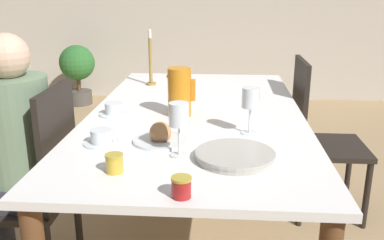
# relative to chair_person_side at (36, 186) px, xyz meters

# --- Properties ---
(dining_table) EXTENTS (1.03, 1.88, 0.76)m
(dining_table) POSITION_rel_chair_person_side_xyz_m (0.70, 0.32, 0.17)
(dining_table) COLOR white
(dining_table) RESTS_ON ground_plane
(chair_person_side) EXTENTS (0.42, 0.42, 0.95)m
(chair_person_side) POSITION_rel_chair_person_side_xyz_m (0.00, 0.00, 0.00)
(chair_person_side) COLOR black
(chair_person_side) RESTS_ON ground_plane
(chair_opposite) EXTENTS (0.42, 0.42, 0.95)m
(chair_opposite) POSITION_rel_chair_person_side_xyz_m (1.39, 0.76, 0.00)
(chair_opposite) COLOR black
(chair_opposite) RESTS_ON ground_plane
(person_seated) EXTENTS (0.39, 0.41, 1.17)m
(person_seated) POSITION_rel_chair_person_side_xyz_m (-0.09, -0.00, 0.20)
(person_seated) COLOR #33333D
(person_seated) RESTS_ON ground_plane
(red_pitcher) EXTENTS (0.14, 0.11, 0.23)m
(red_pitcher) POSITION_rel_chair_person_side_xyz_m (0.62, 0.26, 0.38)
(red_pitcher) COLOR orange
(red_pitcher) RESTS_ON dining_table
(wine_glass_water) EXTENTS (0.07, 0.07, 0.20)m
(wine_glass_water) POSITION_rel_chair_person_side_xyz_m (0.94, 0.03, 0.41)
(wine_glass_water) COLOR white
(wine_glass_water) RESTS_ON dining_table
(wine_glass_juice) EXTENTS (0.07, 0.07, 0.20)m
(wine_glass_juice) POSITION_rel_chair_person_side_xyz_m (0.67, -0.24, 0.41)
(wine_glass_juice) COLOR white
(wine_glass_juice) RESTS_ON dining_table
(teacup_near_person) EXTENTS (0.14, 0.14, 0.06)m
(teacup_near_person) POSITION_rel_chair_person_side_xyz_m (0.35, -0.14, 0.29)
(teacup_near_person) COLOR silver
(teacup_near_person) RESTS_ON dining_table
(teacup_across) EXTENTS (0.14, 0.14, 0.06)m
(teacup_across) POSITION_rel_chair_person_side_xyz_m (0.31, 0.25, 0.29)
(teacup_across) COLOR silver
(teacup_across) RESTS_ON dining_table
(serving_tray) EXTENTS (0.29, 0.29, 0.03)m
(serving_tray) POSITION_rel_chair_person_side_xyz_m (0.87, -0.26, 0.28)
(serving_tray) COLOR #B7B2A8
(serving_tray) RESTS_ON dining_table
(bread_plate) EXTENTS (0.22, 0.22, 0.09)m
(bread_plate) POSITION_rel_chair_person_side_xyz_m (0.58, -0.10, 0.29)
(bread_plate) COLOR silver
(bread_plate) RESTS_ON dining_table
(jam_jar_amber) EXTENTS (0.06, 0.06, 0.06)m
(jam_jar_amber) POSITION_rel_chair_person_side_xyz_m (0.71, -0.55, 0.30)
(jam_jar_amber) COLOR #A81E1E
(jam_jar_amber) RESTS_ON dining_table
(jam_jar_red) EXTENTS (0.06, 0.06, 0.06)m
(jam_jar_red) POSITION_rel_chair_person_side_xyz_m (0.47, -0.40, 0.30)
(jam_jar_red) COLOR gold
(jam_jar_red) RESTS_ON dining_table
(candlestick_tall) EXTENTS (0.06, 0.06, 0.34)m
(candlestick_tall) POSITION_rel_chair_person_side_xyz_m (0.38, 0.90, 0.40)
(candlestick_tall) COLOR olive
(candlestick_tall) RESTS_ON dining_table
(potted_plant) EXTENTS (0.40, 0.40, 0.70)m
(potted_plant) POSITION_rel_chair_person_side_xyz_m (-0.86, 3.11, -0.07)
(potted_plant) COLOR #4C4742
(potted_plant) RESTS_ON ground_plane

